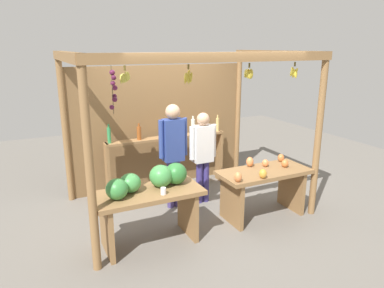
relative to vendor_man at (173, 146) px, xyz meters
The scene contains 7 objects.
ground_plane 1.05m from the vendor_man, 21.67° to the right, with size 12.00×12.00×0.00m, color slate.
market_stall 0.64m from the vendor_man, 68.02° to the left, with size 3.47×2.31×2.49m.
fruit_counter_left 1.17m from the vendor_man, 129.02° to the right, with size 1.41×0.64×1.05m.
fruit_counter_right 1.50m from the vendor_man, 39.01° to the right, with size 1.41×0.66×0.90m.
bottle_shelf_unit 0.81m from the vendor_man, 75.54° to the left, with size 2.23×0.22×1.33m.
vendor_man is the anchor object (origin of this frame).
vendor_woman 0.52m from the vendor_man, ahead, with size 0.48×0.21×1.54m.
Camera 1 is at (-2.26, -4.90, 2.56)m, focal length 33.14 mm.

